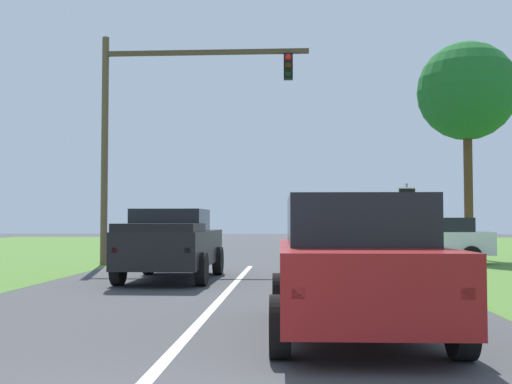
{
  "coord_description": "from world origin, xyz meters",
  "views": [
    {
      "loc": [
        1.42,
        -4.09,
        1.56
      ],
      "look_at": [
        0.25,
        16.46,
        2.49
      ],
      "focal_mm": 44.22,
      "sensor_mm": 36.0,
      "label": 1
    }
  ],
  "objects_px": {
    "traffic_light": "(156,114)",
    "keep_moving_sign": "(407,214)",
    "oak_tree_right": "(467,92)",
    "crossing_suv_far": "(426,239)",
    "pickup_truck_lead": "(172,243)",
    "red_suv_near": "(354,262)"
  },
  "relations": [
    {
      "from": "traffic_light",
      "to": "keep_moving_sign",
      "type": "height_order",
      "value": "traffic_light"
    },
    {
      "from": "traffic_light",
      "to": "oak_tree_right",
      "type": "distance_m",
      "value": 12.91
    },
    {
      "from": "keep_moving_sign",
      "to": "oak_tree_right",
      "type": "xyz_separation_m",
      "value": [
        3.43,
        5.16,
        5.1
      ]
    },
    {
      "from": "oak_tree_right",
      "to": "crossing_suv_far",
      "type": "xyz_separation_m",
      "value": [
        -2.38,
        -3.06,
        -5.98
      ]
    },
    {
      "from": "keep_moving_sign",
      "to": "oak_tree_right",
      "type": "height_order",
      "value": "oak_tree_right"
    },
    {
      "from": "pickup_truck_lead",
      "to": "crossing_suv_far",
      "type": "xyz_separation_m",
      "value": [
        8.02,
        6.8,
        -0.08
      ]
    },
    {
      "from": "traffic_light",
      "to": "crossing_suv_far",
      "type": "xyz_separation_m",
      "value": [
        9.64,
        1.4,
        -4.41
      ]
    },
    {
      "from": "traffic_light",
      "to": "keep_moving_sign",
      "type": "bearing_deg",
      "value": -4.66
    },
    {
      "from": "traffic_light",
      "to": "keep_moving_sign",
      "type": "relative_size",
      "value": 2.9
    },
    {
      "from": "pickup_truck_lead",
      "to": "traffic_light",
      "type": "bearing_deg",
      "value": 106.71
    },
    {
      "from": "oak_tree_right",
      "to": "crossing_suv_far",
      "type": "height_order",
      "value": "oak_tree_right"
    },
    {
      "from": "traffic_light",
      "to": "oak_tree_right",
      "type": "height_order",
      "value": "oak_tree_right"
    },
    {
      "from": "traffic_light",
      "to": "oak_tree_right",
      "type": "relative_size",
      "value": 0.9
    },
    {
      "from": "pickup_truck_lead",
      "to": "traffic_light",
      "type": "relative_size",
      "value": 0.62
    },
    {
      "from": "crossing_suv_far",
      "to": "keep_moving_sign",
      "type": "bearing_deg",
      "value": -116.71
    },
    {
      "from": "traffic_light",
      "to": "crossing_suv_far",
      "type": "bearing_deg",
      "value": 8.26
    },
    {
      "from": "pickup_truck_lead",
      "to": "keep_moving_sign",
      "type": "distance_m",
      "value": 8.44
    },
    {
      "from": "red_suv_near",
      "to": "pickup_truck_lead",
      "type": "relative_size",
      "value": 0.95
    },
    {
      "from": "red_suv_near",
      "to": "keep_moving_sign",
      "type": "relative_size",
      "value": 1.72
    },
    {
      "from": "pickup_truck_lead",
      "to": "oak_tree_right",
      "type": "bearing_deg",
      "value": 43.48
    },
    {
      "from": "pickup_truck_lead",
      "to": "traffic_light",
      "type": "height_order",
      "value": "traffic_light"
    },
    {
      "from": "traffic_light",
      "to": "crossing_suv_far",
      "type": "relative_size",
      "value": 1.76
    }
  ]
}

